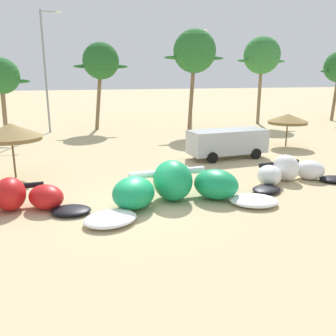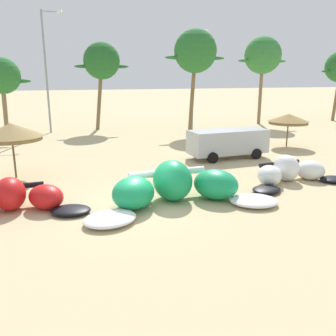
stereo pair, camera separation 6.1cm
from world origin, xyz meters
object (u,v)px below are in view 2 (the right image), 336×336
object	(u,v)px
kite_left	(10,200)
parked_van	(226,142)
kite_center	(290,172)
beach_umbrella_middle	(11,132)
palm_center_left	(195,52)
palm_center_right	(263,56)
beach_umbrella_near_palms	(289,119)
lamppost_east_center	(194,72)
kite_left_of_center	(176,188)
palm_left	(2,77)
palm_left_of_gap	(102,62)
lamppost_west_center	(47,67)

from	to	relation	value
kite_left	parked_van	world-z (taller)	parked_van
kite_center	beach_umbrella_middle	world-z (taller)	beach_umbrella_middle
kite_left	palm_center_left	world-z (taller)	palm_center_left
parked_van	palm_center_right	size ratio (longest dim) A/B	0.56
palm_center_left	kite_center	bearing A→B (deg)	-95.96
beach_umbrella_near_palms	kite_center	bearing A→B (deg)	-124.82
beach_umbrella_near_palms	lamppost_east_center	size ratio (longest dim) A/B	0.29
kite_left_of_center	parked_van	bearing A→B (deg)	50.20
kite_left_of_center	palm_left	world-z (taller)	palm_left
beach_umbrella_middle	palm_center_left	size ratio (longest dim) A/B	0.33
beach_umbrella_middle	parked_van	size ratio (longest dim) A/B	0.61
palm_center_right	beach_umbrella_near_palms	bearing A→B (deg)	-112.89
palm_left	palm_left_of_gap	xyz separation A→B (m)	(8.63, 3.17, 1.40)
parked_van	lamppost_west_center	bearing A→B (deg)	125.66
palm_left_of_gap	beach_umbrella_middle	bearing A→B (deg)	-112.95
kite_left	lamppost_east_center	bearing A→B (deg)	54.24
beach_umbrella_near_palms	palm_center_right	xyz separation A→B (m)	(5.25, 12.43, 5.20)
beach_umbrella_near_palms	palm_center_left	bearing A→B (deg)	111.81
kite_left	lamppost_east_center	world-z (taller)	lamppost_east_center
kite_left_of_center	kite_center	size ratio (longest dim) A/B	1.42
palm_left	beach_umbrella_middle	bearing A→B (deg)	-82.84
palm_left_of_gap	kite_left	bearing A→B (deg)	-107.17
kite_center	palm_center_left	xyz separation A→B (m)	(1.83, 17.53, 6.85)
kite_left_of_center	beach_umbrella_near_palms	world-z (taller)	beach_umbrella_near_palms
kite_left_of_center	palm_left_of_gap	size ratio (longest dim) A/B	1.01
palm_left	palm_center_right	xyz separation A→B (m)	(25.76, 2.09, 2.15)
kite_left	palm_left	size ratio (longest dim) A/B	0.94
parked_van	palm_left	bearing A→B (deg)	138.91
kite_center	palm_center_left	bearing A→B (deg)	84.04
parked_van	palm_left_of_gap	distance (m)	17.53
beach_umbrella_near_palms	kite_left	bearing A→B (deg)	-156.15
kite_center	palm_left	bearing A→B (deg)	128.99
palm_center_right	lamppost_east_center	xyz separation A→B (m)	(-6.56, 3.36, -1.62)
lamppost_east_center	palm_left	bearing A→B (deg)	-164.15
palm_center_left	beach_umbrella_middle	bearing A→B (deg)	-140.58
lamppost_west_center	beach_umbrella_near_palms	bearing A→B (deg)	-37.10
beach_umbrella_middle	kite_left	bearing A→B (deg)	-87.36
palm_center_left	lamppost_east_center	distance (m)	7.01
beach_umbrella_near_palms	lamppost_east_center	bearing A→B (deg)	94.75
palm_left	lamppost_east_center	world-z (taller)	lamppost_east_center
parked_van	palm_center_left	xyz separation A→B (m)	(2.42, 11.60, 6.27)
palm_center_left	palm_center_right	world-z (taller)	palm_center_left
lamppost_west_center	lamppost_east_center	xyz separation A→B (m)	(15.61, 2.99, -0.33)
beach_umbrella_middle	palm_left	bearing A→B (deg)	97.16
kite_left_of_center	parked_van	size ratio (longest dim) A/B	1.63
kite_left	palm_center_left	size ratio (longest dim) A/B	0.67
parked_van	palm_left	xyz separation A→B (m)	(-14.32, 12.48, 4.06)
beach_umbrella_near_palms	palm_left	size ratio (longest dim) A/B	0.45
beach_umbrella_near_palms	beach_umbrella_middle	bearing A→B (deg)	-171.17
palm_center_left	kite_left	bearing A→B (deg)	-129.98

